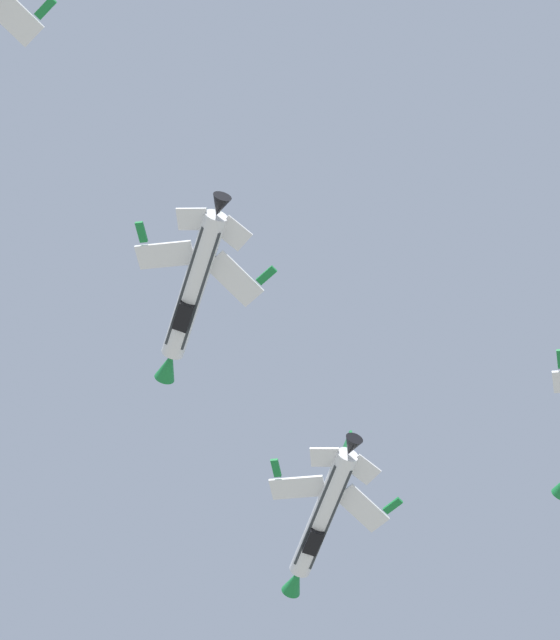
# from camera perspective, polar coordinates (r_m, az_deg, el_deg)

# --- Properties ---
(fighter_jet_lead) EXTENTS (13.78, 11.80, 4.38)m
(fighter_jet_lead) POSITION_cam_1_polar(r_m,az_deg,el_deg) (106.32, 1.77, -8.24)
(fighter_jet_lead) COLOR silver
(fighter_jet_left_wing) EXTENTS (13.78, 11.79, 4.39)m
(fighter_jet_left_wing) POSITION_cam_1_polar(r_m,az_deg,el_deg) (98.50, -3.68, 1.29)
(fighter_jet_left_wing) COLOR silver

